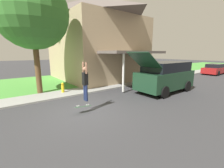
% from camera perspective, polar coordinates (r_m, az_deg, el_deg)
% --- Properties ---
extents(ground_plane, '(120.00, 120.00, 0.00)m').
position_cam_1_polar(ground_plane, '(7.72, -10.35, -9.94)').
color(ground_plane, '#333335').
extents(lawn, '(10.00, 80.00, 0.08)m').
position_cam_1_polar(lawn, '(17.33, -4.77, 2.48)').
color(lawn, '#478E38').
rests_on(lawn, ground_plane).
extents(sidewalk, '(1.80, 80.00, 0.10)m').
position_cam_1_polar(sidewalk, '(13.88, 5.07, 0.19)').
color(sidewalk, gray).
rests_on(sidewalk, ground_plane).
extents(house, '(11.80, 8.57, 8.49)m').
position_cam_1_polar(house, '(17.11, -5.97, 17.26)').
color(house, tan).
rests_on(house, lawn).
extents(lawn_tree_near, '(4.56, 4.56, 7.50)m').
position_cam_1_polar(lawn_tree_near, '(11.58, -28.15, 22.71)').
color(lawn_tree_near, brown).
rests_on(lawn_tree_near, lawn).
extents(suv_parked, '(2.17, 5.39, 2.89)m').
position_cam_1_polar(suv_parked, '(11.59, 19.60, 2.80)').
color(suv_parked, '#193823').
rests_on(suv_parked, ground_plane).
extents(car_down_street, '(1.94, 4.31, 1.38)m').
position_cam_1_polar(car_down_street, '(24.57, 34.52, 4.68)').
color(car_down_street, maroon).
rests_on(car_down_street, ground_plane).
extents(skateboarder, '(0.41, 0.22, 1.86)m').
position_cam_1_polar(skateboarder, '(7.17, -10.18, 1.02)').
color(skateboarder, '#192347').
rests_on(skateboarder, ground_plane).
extents(skateboard, '(0.25, 0.79, 0.22)m').
position_cam_1_polar(skateboard, '(7.36, -11.01, -8.39)').
color(skateboard, '#337F3D').
rests_on(skateboard, ground_plane).
extents(fire_hydrant, '(0.20, 0.20, 0.70)m').
position_cam_1_polar(fire_hydrant, '(11.07, -18.25, -1.30)').
color(fire_hydrant, gold).
rests_on(fire_hydrant, sidewalk).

